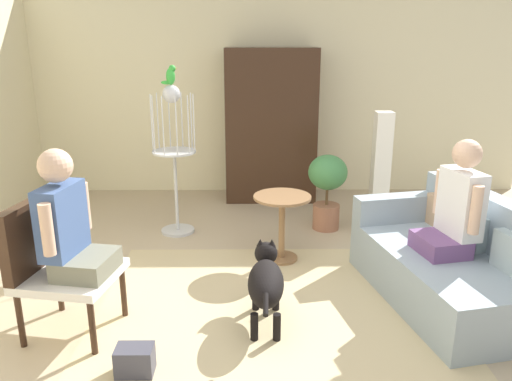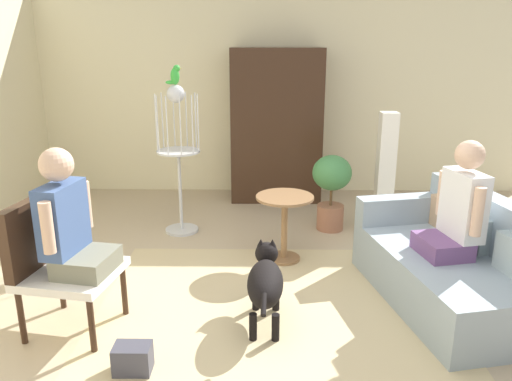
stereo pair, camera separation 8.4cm
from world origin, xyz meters
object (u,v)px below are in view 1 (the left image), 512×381
Objects in this scene: couch at (450,263)px; potted_plant at (327,184)px; person_on_armchair at (68,224)px; person_on_couch at (456,207)px; round_end_table at (282,217)px; column_lamp at (380,173)px; handbag at (135,360)px; armoire_cabinet at (271,126)px; bird_cage_stand at (174,152)px; parrot at (171,75)px; dog at (266,280)px; armchair at (52,259)px.

couch reaches higher than potted_plant.
person_on_couch is at bearing 8.56° from person_on_armchair.
person_on_couch reaches higher than round_end_table.
column_lamp is 5.53× the size of handbag.
couch is 2.01× the size of person_on_couch.
person_on_couch is (-0.02, -0.04, 0.49)m from couch.
person_on_armchair is at bearing 135.93° from handbag.
column_lamp is at bearing -1.49° from potted_plant.
handbag is (-1.00, -3.68, -0.87)m from armoire_cabinet.
potted_plant is (0.54, 0.82, 0.09)m from round_end_table.
column_lamp reaches higher than round_end_table.
bird_cage_stand is 0.78m from parrot.
handbag is at bearing -121.02° from round_end_table.
armoire_cabinet is (-1.32, 2.76, 0.17)m from person_on_couch.
potted_plant is at bearing 116.23° from couch.
couch reaches higher than handbag.
person_on_armchair is 2.17m from parrot.
person_on_armchair is (-2.86, -0.47, 0.53)m from couch.
bird_cage_stand reaches higher than dog.
potted_plant is (-0.75, 1.61, -0.28)m from person_on_couch.
round_end_table reaches higher than handbag.
person_on_couch is 1.61m from column_lamp.
column_lamp reaches higher than handbag.
armoire_cabinet is at bearing 134.50° from column_lamp.
person_on_armchair is at bearing -170.67° from couch.
round_end_table is (1.54, 1.21, -0.40)m from person_on_armchair.
round_end_table is 0.40× the size of bird_cage_stand.
armchair is 4.10× the size of handbag.
handbag is at bearing -88.36° from bird_cage_stand.
potted_plant is (1.64, 0.09, -1.17)m from parrot.
handbag is (-2.34, -0.97, -0.21)m from couch.
round_end_table is at bearing -33.85° from parrot.
person_on_armchair is 2.00m from bird_cage_stand.
handbag is at bearing -38.20° from armchair.
person_on_couch is 4.58× the size of parrot.
dog is 3.85× the size of handbag.
person_on_armchair is at bearing -142.71° from column_lamp.
bird_cage_stand is (0.44, 1.95, 0.07)m from person_on_armchair.
couch is 3.15m from parrot.
dog reaches higher than handbag.
armchair reaches higher than handbag.
round_end_table is 1.82m from parrot.
person_on_armchair is 2.00m from round_end_table.
column_lamp reaches higher than armchair.
armchair is 2.31m from parrot.
person_on_couch is 1.80m from potted_plant.
round_end_table is 0.49× the size of column_lamp.
parrot reaches higher than column_lamp.
person_on_armchair reaches higher than armchair.
bird_cage_stand reaches higher than column_lamp.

